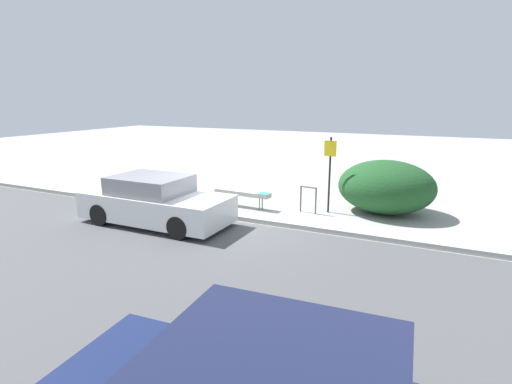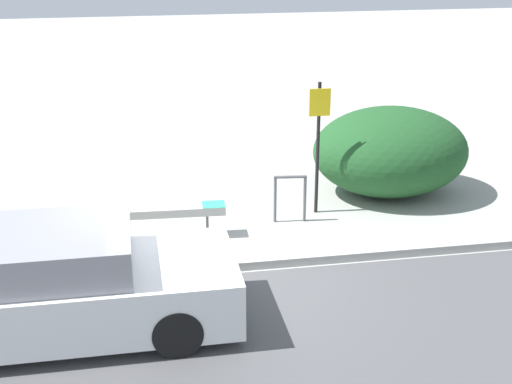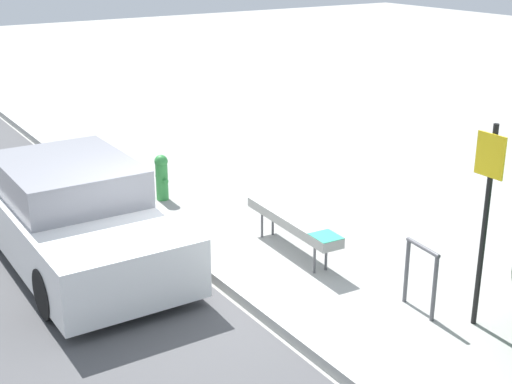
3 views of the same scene
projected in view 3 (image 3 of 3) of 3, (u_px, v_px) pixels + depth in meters
ground_plane at (225, 286)px, 8.85m from camera, size 60.00×60.00×0.00m
curb at (225, 281)px, 8.83m from camera, size 60.00×0.20×0.13m
bench at (293, 222)px, 9.63m from camera, size 1.94×0.43×0.54m
bike_rack at (421, 271)px, 8.10m from camera, size 0.55×0.11×0.83m
sign_post at (486, 208)px, 7.53m from camera, size 0.36×0.08×2.30m
fire_hydrant at (162, 176)px, 11.65m from camera, size 0.36×0.22×0.77m
parked_car_near at (74, 216)px, 9.40m from camera, size 4.22×1.80×1.34m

